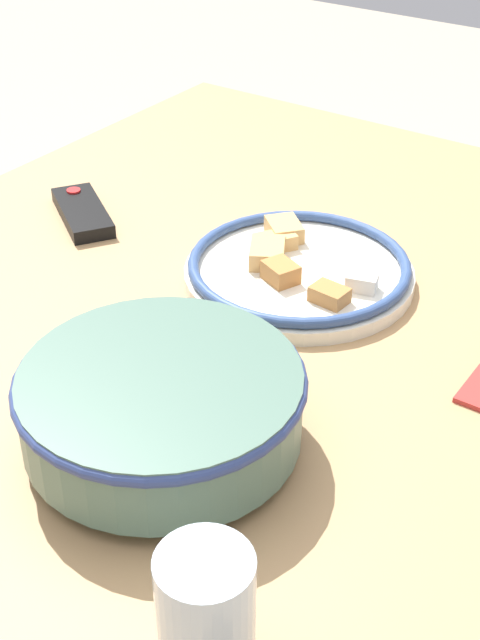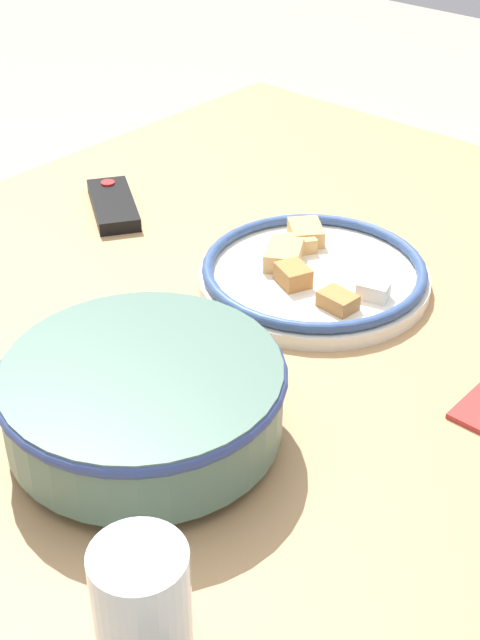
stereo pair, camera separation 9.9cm
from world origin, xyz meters
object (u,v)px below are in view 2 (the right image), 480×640
Objects in this scene: noodle_bowl at (143,398)px; food_plate at (313,273)px; drinking_glass at (142,604)px; tv_remote at (113,205)px.

noodle_bowl is 0.95× the size of food_plate.
food_plate is 0.57m from drinking_glass.
noodle_bowl is 0.24m from drinking_glass.
food_plate is at bearing -51.34° from tv_remote.
drinking_glass is at bearing -155.50° from food_plate.
tv_remote is 1.50× the size of drinking_glass.
food_plate is at bearing 9.36° from noodle_bowl.
drinking_glass is (-0.17, -0.18, 0.00)m from noodle_bowl.
tv_remote is at bearing 50.15° from drinking_glass.
drinking_glass reaches higher than tv_remote.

